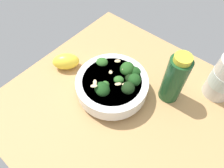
{
  "coord_description": "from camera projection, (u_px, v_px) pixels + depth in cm",
  "views": [
    {
      "loc": [
        17.17,
        -23.72,
        49.7
      ],
      "look_at": [
        -3.98,
        1.32,
        4.0
      ],
      "focal_mm": 32.08,
      "sensor_mm": 36.0,
      "label": 1
    }
  ],
  "objects": [
    {
      "name": "bowl_of_broccoli",
      "position": [
        113.0,
        84.0,
        0.56
      ],
      "size": [
        20.26,
        20.26,
        8.56
      ],
      "color": "white",
      "rests_on": "ground_plane"
    },
    {
      "name": "bottle_short",
      "position": [
        175.0,
        79.0,
        0.53
      ],
      "size": [
        5.77,
        5.77,
        16.25
      ],
      "color": "#194723",
      "rests_on": "ground_plane"
    },
    {
      "name": "ground_plane",
      "position": [
        119.0,
        105.0,
        0.59
      ],
      "size": [
        61.32,
        61.32,
        3.48
      ],
      "primitive_type": "cube",
      "color": "tan"
    },
    {
      "name": "lemon_wedge",
      "position": [
        66.0,
        61.0,
        0.63
      ],
      "size": [
        9.5,
        9.51,
        5.05
      ],
      "primitive_type": "ellipsoid",
      "rotation": [
        0.0,
        0.0,
        0.79
      ],
      "color": "yellow",
      "rests_on": "ground_plane"
    }
  ]
}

